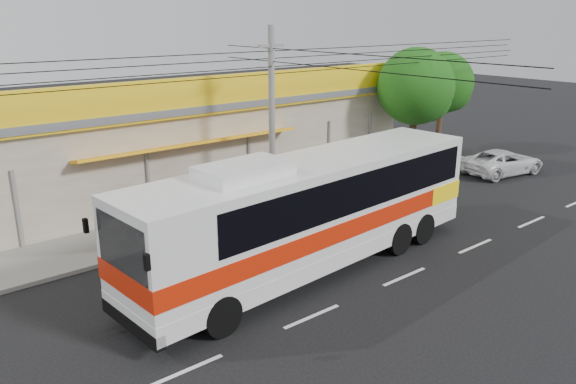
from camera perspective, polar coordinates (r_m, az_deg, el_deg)
name	(u,v)px	position (r m, az deg, el deg)	size (l,w,h in m)	color
ground	(350,253)	(20.26, 6.27, -6.14)	(120.00, 120.00, 0.00)	black
sidewalk	(252,208)	(24.51, -3.70, -1.63)	(30.00, 3.20, 0.15)	slate
lane_markings	(404,277)	(18.77, 11.74, -8.43)	(50.00, 0.12, 0.01)	silver
storefront_building	(186,137)	(28.46, -10.32, 5.48)	(22.60, 9.20, 5.70)	gray
coach_bus	(317,205)	(18.30, 2.93, -1.29)	(13.54, 3.81, 4.12)	silver
motorbike_red	(185,226)	(21.32, -10.44, -3.37)	(0.60, 1.72, 0.90)	maroon
white_car	(503,162)	(31.98, 20.99, 2.87)	(2.16, 4.68, 1.30)	silver
utility_pole	(271,61)	(22.13, -1.71, 13.12)	(34.00, 14.00, 7.76)	slate
tree_near	(418,89)	(30.23, 13.07, 10.15)	(3.97, 3.97, 6.59)	#301F13
tree_far	(444,85)	(35.55, 15.59, 10.45)	(3.67, 3.67, 6.08)	#301F13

